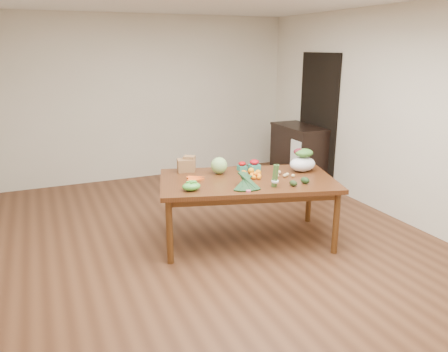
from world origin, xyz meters
name	(u,v)px	position (x,y,z in m)	size (l,w,h in m)	color
floor	(214,243)	(0.00, 0.00, 0.00)	(6.00, 6.00, 0.00)	brown
room_walls	(213,128)	(0.00, 0.00, 1.35)	(5.02, 6.02, 2.70)	silver
dining_table	(247,210)	(0.39, -0.07, 0.38)	(1.95, 1.08, 0.75)	#4E2312
doorway_dark	(318,119)	(2.48, 1.60, 1.05)	(0.02, 1.00, 2.10)	black
cabinet	(298,154)	(2.22, 1.73, 0.47)	(0.52, 1.02, 0.94)	black
dish_towel	(296,155)	(1.96, 1.40, 0.55)	(0.02, 0.28, 0.45)	white
paper_bag	(186,164)	(-0.16, 0.49, 0.84)	(0.26, 0.22, 0.19)	olive
cabbage	(219,165)	(0.17, 0.26, 0.85)	(0.19, 0.19, 0.19)	#A0C270
strawberry_basket_a	(242,167)	(0.48, 0.27, 0.79)	(0.10, 0.10, 0.09)	#B60C0D
strawberry_basket_b	(254,166)	(0.61, 0.21, 0.80)	(0.12, 0.12, 0.11)	red
orange_a	(244,173)	(0.39, 0.03, 0.79)	(0.07, 0.07, 0.07)	orange
orange_b	(251,171)	(0.51, 0.10, 0.79)	(0.07, 0.07, 0.07)	orange
orange_c	(258,173)	(0.56, 0.00, 0.78)	(0.07, 0.07, 0.07)	orange
mandarin_cluster	(255,175)	(0.48, -0.07, 0.79)	(0.18, 0.18, 0.08)	orange
carrots	(196,178)	(-0.15, 0.13, 0.76)	(0.22, 0.19, 0.03)	#FB5A15
snap_pea_bag	(191,186)	(-0.33, -0.21, 0.79)	(0.20, 0.15, 0.09)	green
kale_bunch	(247,182)	(0.22, -0.40, 0.83)	(0.32, 0.40, 0.16)	black
asparagus_bundle	(275,176)	(0.52, -0.45, 0.88)	(0.08, 0.08, 0.25)	#4A803A
potato_a	(277,176)	(0.73, -0.15, 0.77)	(0.04, 0.04, 0.04)	tan
potato_b	(285,176)	(0.80, -0.19, 0.77)	(0.05, 0.04, 0.04)	tan
potato_c	(287,174)	(0.85, -0.15, 0.77)	(0.05, 0.04, 0.04)	tan
potato_d	(279,172)	(0.80, -0.05, 0.77)	(0.06, 0.05, 0.05)	tan
potato_e	(293,176)	(0.89, -0.22, 0.77)	(0.04, 0.04, 0.04)	tan
avocado_a	(293,183)	(0.71, -0.51, 0.78)	(0.07, 0.10, 0.07)	black
avocado_b	(305,180)	(0.88, -0.48, 0.79)	(0.07, 0.11, 0.07)	black
salad_bag	(303,161)	(1.13, -0.05, 0.87)	(0.32, 0.24, 0.25)	white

